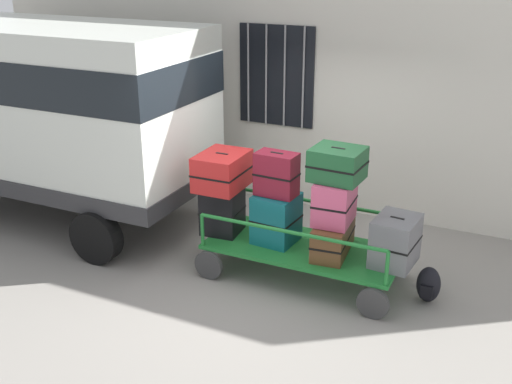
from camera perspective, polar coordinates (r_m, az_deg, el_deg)
name	(u,v)px	position (r m, az deg, el deg)	size (l,w,h in m)	color
ground_plane	(266,269)	(7.86, 0.97, -7.13)	(40.00, 40.00, 0.00)	gray
building_wall	(335,44)	(9.19, 7.31, 13.44)	(12.00, 0.38, 5.00)	silver
van	(51,103)	(9.30, -18.51, 7.84)	(4.54, 2.11, 2.83)	silver
luggage_cart	(303,251)	(7.55, 4.42, -5.48)	(2.41, 1.14, 0.41)	#1E722D
cart_railing	(304,220)	(7.37, 4.51, -2.62)	(2.30, 1.01, 0.42)	#1E722D
suitcase_left_bottom	(222,210)	(7.77, -3.13, -1.67)	(0.51, 0.51, 0.59)	black
suitcase_left_middle	(222,171)	(7.60, -3.13, 2.00)	(0.55, 0.71, 0.45)	#B21E1E
suitcase_midleft_bottom	(276,218)	(7.51, 1.89, -2.43)	(0.53, 0.54, 0.62)	#0F5960
suitcase_midleft_middle	(277,174)	(7.28, 1.92, 1.67)	(0.51, 0.33, 0.53)	maroon
suitcase_center_bottom	(333,237)	(7.33, 7.15, -4.15)	(0.45, 0.83, 0.40)	brown
suitcase_center_middle	(335,202)	(7.14, 7.30, -0.88)	(0.45, 0.58, 0.51)	#CC4C72
suitcase_center_top	(338,164)	(7.02, 7.57, 2.60)	(0.60, 0.55, 0.38)	#194C28
suitcase_midright_bottom	(395,241)	(7.16, 12.79, -4.44)	(0.51, 0.61, 0.57)	slate
backpack	(428,285)	(7.34, 15.69, -8.28)	(0.27, 0.22, 0.44)	black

